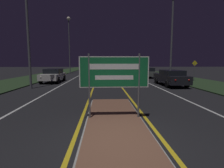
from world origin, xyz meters
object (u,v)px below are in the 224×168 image
at_px(streetlight_left_near, 27,10).
at_px(car_receding_0, 171,77).
at_px(streetlight_left_far, 69,34).
at_px(warning_sign, 194,69).
at_px(streetlight_right_near, 172,23).
at_px(highway_sign, 114,74).
at_px(car_receding_1, 146,72).
at_px(car_approaching_0, 53,75).

bearing_deg(streetlight_left_near, car_receding_0, 5.88).
distance_m(streetlight_left_far, warning_sign, 22.65).
relative_size(streetlight_left_far, streetlight_right_near, 1.17).
height_order(highway_sign, car_receding_1, highway_sign).
height_order(streetlight_right_near, car_approaching_0, streetlight_right_near).
relative_size(streetlight_right_near, car_receding_1, 1.94).
xyz_separation_m(streetlight_left_near, streetlight_right_near, (12.58, 3.33, -0.08)).
xyz_separation_m(streetlight_left_near, car_receding_0, (11.80, 1.22, -5.24)).
bearing_deg(warning_sign, car_approaching_0, 179.16).
bearing_deg(highway_sign, car_receding_1, 72.43).
bearing_deg(car_receding_1, warning_sign, -53.45).
bearing_deg(warning_sign, highway_sign, -127.61).
xyz_separation_m(highway_sign, car_receding_0, (5.68, 9.21, -0.92)).
bearing_deg(streetlight_right_near, warning_sign, 19.12).
xyz_separation_m(streetlight_left_far, car_approaching_0, (0.92, -14.60, -6.47)).
distance_m(car_receding_1, warning_sign, 6.65).
bearing_deg(car_receding_1, car_approaching_0, -155.65).
relative_size(car_approaching_0, warning_sign, 1.95).
height_order(streetlight_left_near, warning_sign, streetlight_left_near).
relative_size(highway_sign, streetlight_left_near, 0.26).
bearing_deg(highway_sign, streetlight_left_near, 127.43).
xyz_separation_m(streetlight_right_near, car_receding_0, (-0.78, -2.11, -5.16)).
height_order(car_receding_1, warning_sign, warning_sign).
distance_m(streetlight_left_far, car_receding_0, 22.71).
height_order(streetlight_left_near, streetlight_right_near, streetlight_left_near).
xyz_separation_m(streetlight_left_near, car_approaching_0, (0.48, 4.62, -5.23)).
relative_size(streetlight_left_near, car_receding_0, 1.95).
distance_m(streetlight_left_near, warning_sign, 16.90).
bearing_deg(streetlight_right_near, streetlight_left_near, -165.18).
distance_m(streetlight_right_near, car_receding_0, 5.63).
bearing_deg(highway_sign, streetlight_right_near, 60.29).
distance_m(streetlight_left_near, car_approaching_0, 7.00).
bearing_deg(car_approaching_0, warning_sign, -0.84).
distance_m(highway_sign, car_receding_0, 10.86).
distance_m(streetlight_left_near, car_receding_0, 12.97).
bearing_deg(highway_sign, warning_sign, 52.39).
height_order(highway_sign, warning_sign, highway_sign).
height_order(streetlight_left_far, car_receding_1, streetlight_left_far).
bearing_deg(streetlight_left_far, streetlight_left_near, -88.69).
height_order(streetlight_left_far, streetlight_right_near, streetlight_left_far).
relative_size(highway_sign, streetlight_left_far, 0.24).
height_order(highway_sign, car_receding_0, highway_sign).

